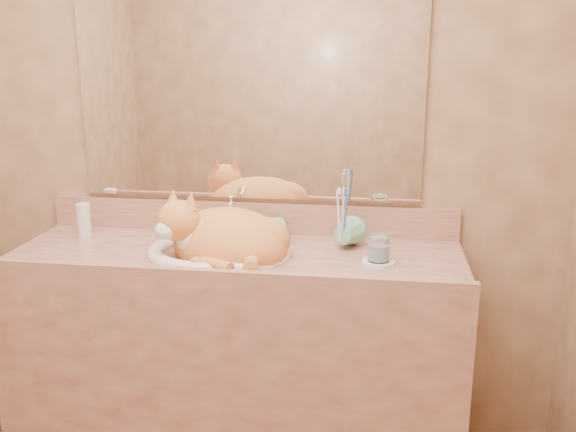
# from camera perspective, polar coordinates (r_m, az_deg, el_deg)

# --- Properties ---
(wall_back) EXTENTS (2.40, 0.02, 2.50)m
(wall_back) POSITION_cam_1_polar(r_m,az_deg,el_deg) (2.45, -3.46, 7.65)
(wall_back) COLOR brown
(wall_back) RESTS_ON ground
(vanity_counter) EXTENTS (1.60, 0.55, 0.85)m
(vanity_counter) POSITION_cam_1_polar(r_m,az_deg,el_deg) (2.45, -4.45, -12.79)
(vanity_counter) COLOR brown
(vanity_counter) RESTS_ON floor
(mirror) EXTENTS (1.30, 0.02, 0.80)m
(mirror) POSITION_cam_1_polar(r_m,az_deg,el_deg) (2.43, -3.57, 10.89)
(mirror) COLOR white
(mirror) RESTS_ON wall_back
(sink_basin) EXTENTS (0.57, 0.50, 0.16)m
(sink_basin) POSITION_cam_1_polar(r_m,az_deg,el_deg) (2.25, -6.20, -1.51)
(sink_basin) COLOR white
(sink_basin) RESTS_ON vanity_counter
(faucet) EXTENTS (0.05, 0.11, 0.15)m
(faucet) POSITION_cam_1_polar(r_m,az_deg,el_deg) (2.43, -5.11, -0.28)
(faucet) COLOR silver
(faucet) RESTS_ON vanity_counter
(cat) EXTENTS (0.54, 0.50, 0.24)m
(cat) POSITION_cam_1_polar(r_m,az_deg,el_deg) (2.23, -5.90, -1.72)
(cat) COLOR orange
(cat) RESTS_ON sink_basin
(soap_dispenser) EXTENTS (0.10, 0.10, 0.17)m
(soap_dispenser) POSITION_cam_1_polar(r_m,az_deg,el_deg) (2.32, -1.04, -0.67)
(soap_dispenser) COLOR #76BD9B
(soap_dispenser) RESTS_ON vanity_counter
(toothbrush_cup) EXTENTS (0.14, 0.14, 0.10)m
(toothbrush_cup) POSITION_cam_1_polar(r_m,az_deg,el_deg) (2.28, 4.79, -1.93)
(toothbrush_cup) COLOR #76BD9B
(toothbrush_cup) RESTS_ON vanity_counter
(toothbrushes) EXTENTS (0.04, 0.04, 0.24)m
(toothbrushes) POSITION_cam_1_polar(r_m,az_deg,el_deg) (2.26, 4.84, 0.18)
(toothbrushes) COLOR silver
(toothbrushes) RESTS_ON toothbrush_cup
(saucer) EXTENTS (0.11, 0.11, 0.01)m
(saucer) POSITION_cam_1_polar(r_m,az_deg,el_deg) (2.19, 8.05, -4.08)
(saucer) COLOR white
(saucer) RESTS_ON vanity_counter
(water_glass) EXTENTS (0.07, 0.07, 0.09)m
(water_glass) POSITION_cam_1_polar(r_m,az_deg,el_deg) (2.17, 8.10, -2.86)
(water_glass) COLOR white
(water_glass) RESTS_ON saucer
(lotion_bottle) EXTENTS (0.05, 0.05, 0.13)m
(lotion_bottle) POSITION_cam_1_polar(r_m,az_deg,el_deg) (2.58, -17.70, -0.34)
(lotion_bottle) COLOR silver
(lotion_bottle) RESTS_ON vanity_counter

